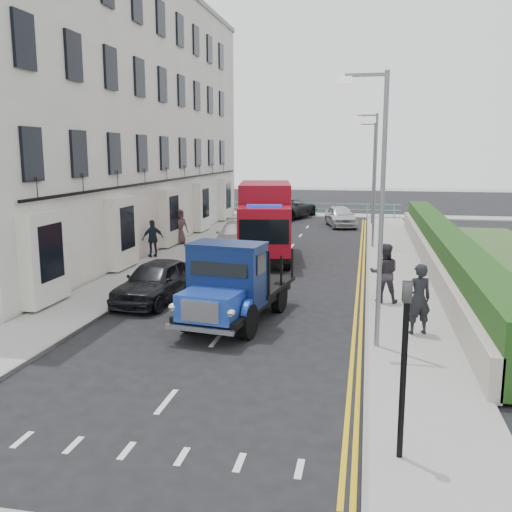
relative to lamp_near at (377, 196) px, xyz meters
name	(u,v)px	position (x,y,z in m)	size (l,w,h in m)	color
ground	(233,319)	(-4.18, 2.00, -4.00)	(120.00, 120.00, 0.00)	black
pavement_west	(170,258)	(-9.38, 11.00, -3.94)	(2.40, 38.00, 0.12)	gray
pavement_east	(396,267)	(1.12, 11.00, -3.94)	(2.60, 38.00, 0.12)	gray
promenade	(316,215)	(-4.18, 31.00, -3.94)	(30.00, 2.50, 0.12)	gray
sea_plane	(337,190)	(-4.18, 62.00, -4.00)	(120.00, 120.00, 0.00)	#4F5C6C
terrace_west	(116,112)	(-13.65, 15.00, 3.17)	(6.31, 30.20, 14.25)	silver
garden_east	(442,249)	(3.03, 11.00, -3.10)	(1.45, 28.00, 1.75)	#B2AD9E
seafront_railing	(316,210)	(-4.18, 30.20, -3.42)	(13.00, 0.08, 1.11)	#59B2A5
lamp_near	(377,196)	(0.00, 0.00, 0.00)	(1.23, 0.18, 7.00)	slate
lamp_mid	(373,173)	(0.00, 16.00, 0.00)	(1.23, 0.18, 7.00)	slate
lamp_far	(372,167)	(0.00, 26.00, 0.00)	(1.23, 0.18, 7.00)	slate
traffic_signal	(405,344)	(0.42, -5.50, -1.92)	(0.16, 0.20, 3.10)	black
bedford_lorry	(230,289)	(-4.10, 1.25, -2.85)	(2.80, 5.47, 2.48)	black
red_lorry	(265,219)	(-5.00, 12.16, -2.09)	(3.42, 7.14, 3.59)	black
parked_car_front	(156,281)	(-7.25, 3.58, -3.28)	(1.70, 4.21, 1.44)	black
parked_car_mid	(237,239)	(-6.78, 14.00, -3.39)	(1.29, 3.70, 1.22)	#587CBD
parked_car_rear	(237,237)	(-6.78, 14.00, -3.25)	(2.08, 5.13, 1.49)	#9B9A9E
seafront_car_left	(290,208)	(-6.05, 29.00, -3.23)	(2.54, 5.50, 1.53)	black
seafront_car_right	(341,216)	(-1.99, 24.77, -3.28)	(1.70, 4.22, 1.44)	silver
pedestrian_east_near	(418,299)	(1.23, 1.25, -2.89)	(0.72, 0.47, 1.98)	black
pedestrian_east_far	(384,273)	(0.40, 4.53, -2.89)	(0.96, 0.75, 1.98)	#352E39
pedestrian_west_near	(153,239)	(-10.18, 10.87, -2.99)	(1.04, 0.43, 1.77)	black
pedestrian_west_far	(179,227)	(-10.18, 14.80, -2.92)	(0.93, 0.61, 1.91)	#463332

